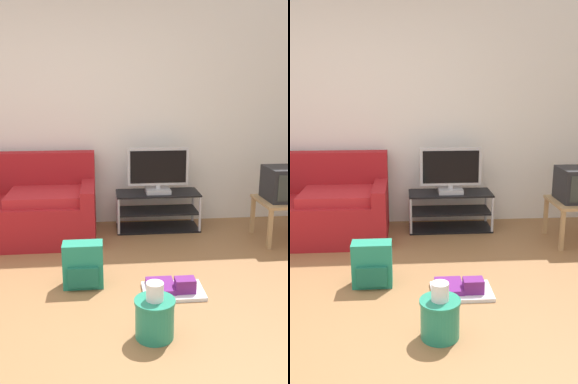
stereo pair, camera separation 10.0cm
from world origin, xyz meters
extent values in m
cube|color=olive|center=(0.00, 0.00, -0.01)|extent=(9.00, 9.80, 0.02)
cube|color=silver|center=(0.00, 2.45, 1.35)|extent=(9.00, 0.10, 2.70)
cube|color=maroon|center=(-0.82, 2.24, 0.67)|extent=(2.10, 0.20, 0.46)
cube|color=maroon|center=(0.17, 1.89, 0.52)|extent=(0.14, 0.89, 0.16)
cube|color=#AF2026|center=(-0.24, 1.83, 0.49)|extent=(0.84, 0.62, 0.10)
cube|color=black|center=(0.95, 2.09, 0.42)|extent=(0.94, 0.41, 0.02)
cube|color=black|center=(0.95, 2.09, 0.22)|extent=(0.90, 0.40, 0.02)
cube|color=black|center=(0.95, 2.09, 0.01)|extent=(0.94, 0.41, 0.02)
cylinder|color=#B7B7BC|center=(0.49, 1.90, 0.22)|extent=(0.03, 0.03, 0.43)
cylinder|color=#B7B7BC|center=(1.40, 1.90, 0.22)|extent=(0.03, 0.03, 0.43)
cylinder|color=#B7B7BC|center=(0.49, 2.29, 0.22)|extent=(0.03, 0.03, 0.43)
cylinder|color=#B7B7BC|center=(1.40, 2.29, 0.22)|extent=(0.03, 0.03, 0.43)
cube|color=#B2B2B7|center=(0.95, 2.07, 0.46)|extent=(0.28, 0.22, 0.05)
cube|color=#B2B2B7|center=(0.95, 2.07, 0.50)|extent=(0.05, 0.04, 0.04)
cube|color=#B2B2B7|center=(0.95, 2.07, 0.73)|extent=(0.69, 0.04, 0.42)
cube|color=black|center=(0.95, 2.05, 0.73)|extent=(0.63, 0.01, 0.36)
cube|color=tan|center=(2.24, 1.59, 0.43)|extent=(0.56, 0.56, 0.03)
cube|color=tan|center=(1.99, 1.34, 0.21)|extent=(0.04, 0.04, 0.41)
cube|color=tan|center=(1.99, 1.84, 0.21)|extent=(0.04, 0.04, 0.41)
cube|color=#232326|center=(2.24, 1.61, 0.62)|extent=(0.42, 0.41, 0.35)
cube|color=#238466|center=(0.15, 0.72, 0.19)|extent=(0.33, 0.17, 0.38)
cube|color=#1A634C|center=(0.15, 0.61, 0.12)|extent=(0.25, 0.04, 0.17)
cylinder|color=#1A634C|center=(0.05, 0.82, 0.21)|extent=(0.04, 0.04, 0.30)
cylinder|color=#1A634C|center=(0.24, 0.82, 0.21)|extent=(0.04, 0.04, 0.30)
cylinder|color=#238466|center=(0.64, -0.08, 0.13)|extent=(0.26, 0.26, 0.27)
cylinder|color=#238466|center=(0.64, -0.08, 0.26)|extent=(0.27, 0.27, 0.02)
cylinder|color=white|center=(0.64, -0.08, 0.32)|extent=(0.12, 0.12, 0.14)
cube|color=silver|center=(0.86, 0.51, 0.01)|extent=(0.49, 0.33, 0.03)
cube|color=#661E70|center=(0.95, 0.47, 0.08)|extent=(0.16, 0.12, 0.11)
cube|color=#661E70|center=(0.77, 0.54, 0.05)|extent=(0.22, 0.28, 0.04)
camera|label=1|loc=(0.31, -2.56, 1.63)|focal=39.80mm
camera|label=2|loc=(0.41, -2.57, 1.63)|focal=39.80mm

